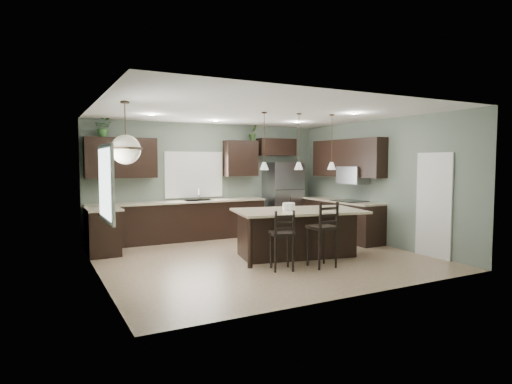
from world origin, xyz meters
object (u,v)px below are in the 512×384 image
at_px(kitchen_island, 298,233).
at_px(bar_stool_center, 322,234).
at_px(serving_dish, 289,207).
at_px(bar_stool_left, 282,240).
at_px(plant_back_left, 103,128).
at_px(refrigerator, 283,197).

distance_m(kitchen_island, bar_stool_center, 0.92).
distance_m(serving_dish, bar_stool_left, 1.13).
distance_m(bar_stool_left, bar_stool_center, 0.75).
relative_size(kitchen_island, serving_dish, 10.18).
relative_size(kitchen_island, bar_stool_left, 2.33).
height_order(kitchen_island, serving_dish, serving_dish).
height_order(kitchen_island, plant_back_left, plant_back_left).
xyz_separation_m(serving_dish, bar_stool_center, (0.10, -0.95, -0.41)).
bearing_deg(bar_stool_center, serving_dish, 96.93).
xyz_separation_m(kitchen_island, serving_dish, (-0.20, 0.04, 0.53)).
distance_m(refrigerator, kitchen_island, 3.02).
bearing_deg(kitchen_island, bar_stool_left, -125.87).
xyz_separation_m(refrigerator, kitchen_island, (-1.27, -2.69, -0.46)).
height_order(kitchen_island, bar_stool_center, bar_stool_center).
bearing_deg(refrigerator, bar_stool_left, -121.33).
bearing_deg(serving_dish, refrigerator, 61.06).
relative_size(serving_dish, plant_back_left, 0.59).
bearing_deg(bar_stool_left, serving_dish, 67.45).
height_order(serving_dish, bar_stool_center, bar_stool_center).
relative_size(refrigerator, bar_stool_center, 1.58).
xyz_separation_m(serving_dish, plant_back_left, (-2.99, 2.79, 1.61)).
height_order(bar_stool_center, plant_back_left, plant_back_left).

